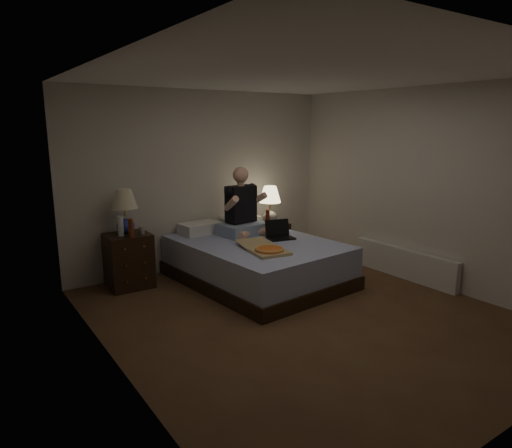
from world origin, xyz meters
TOP-DOWN VIEW (x-y plane):
  - floor at (0.00, 0.00)m, footprint 4.00×4.50m
  - ceiling at (0.00, 0.00)m, footprint 4.00×4.50m
  - wall_back at (0.00, 2.25)m, footprint 4.00×0.00m
  - wall_left at (-2.00, 0.00)m, footprint 0.00×4.50m
  - wall_right at (2.00, 0.00)m, footprint 0.00×4.50m
  - bed at (0.22, 1.20)m, footprint 1.80×2.29m
  - nightstand_left at (-1.24, 1.93)m, footprint 0.54×0.49m
  - nightstand_right at (0.90, 1.82)m, footprint 0.48×0.44m
  - lamp_left at (-1.24, 1.98)m, footprint 0.40×0.40m
  - lamp_right at (0.90, 1.84)m, footprint 0.36×0.36m
  - water_bottle at (-1.33, 1.88)m, footprint 0.07×0.07m
  - soda_can at (-1.09, 1.82)m, footprint 0.07×0.07m
  - beer_bottle_left at (-1.25, 1.74)m, footprint 0.06×0.06m
  - beer_bottle_right at (0.79, 1.75)m, footprint 0.06×0.06m
  - person at (0.29, 1.63)m, footprint 0.72×0.59m
  - laptop at (0.56, 1.13)m, footprint 0.39×0.34m
  - pizza_box at (0.01, 0.64)m, footprint 0.50×0.81m
  - radiator at (1.93, 0.19)m, footprint 0.10×1.60m

SIDE VIEW (x-z plane):
  - floor at x=0.00m, z-range 0.00..0.00m
  - radiator at x=1.93m, z-range 0.00..0.40m
  - bed at x=0.22m, z-range 0.00..0.54m
  - nightstand_right at x=0.90m, z-range 0.00..0.58m
  - nightstand_left at x=-1.24m, z-range 0.00..0.69m
  - pizza_box at x=0.01m, z-range 0.54..0.62m
  - laptop at x=0.56m, z-range 0.54..0.78m
  - beer_bottle_right at x=0.79m, z-range 0.58..0.81m
  - soda_can at x=-1.09m, z-range 0.69..0.79m
  - beer_bottle_left at x=-1.25m, z-range 0.69..0.92m
  - water_bottle at x=-1.33m, z-range 0.69..0.94m
  - lamp_right at x=0.90m, z-range 0.58..1.14m
  - lamp_left at x=-1.24m, z-range 0.69..1.25m
  - person at x=0.29m, z-range 0.54..1.47m
  - wall_back at x=0.00m, z-range 0.00..2.50m
  - wall_left at x=-2.00m, z-range 0.00..2.50m
  - wall_right at x=2.00m, z-range 0.00..2.50m
  - ceiling at x=0.00m, z-range 2.50..2.50m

